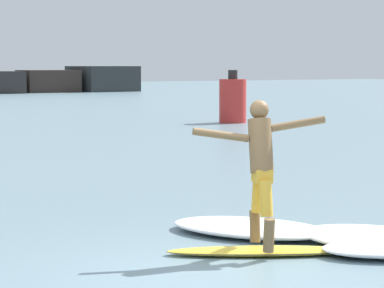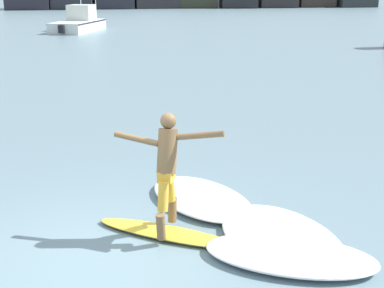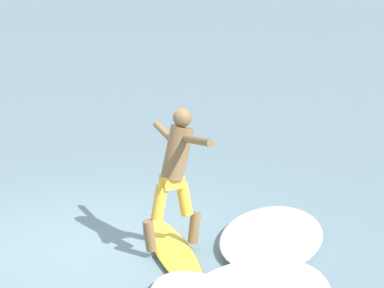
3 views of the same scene
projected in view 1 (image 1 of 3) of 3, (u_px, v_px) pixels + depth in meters
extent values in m
plane|color=slate|center=(222.00, 275.00, 9.84)|extent=(200.00, 200.00, 0.00)
cube|color=#332A26|center=(48.00, 81.00, 75.76)|extent=(4.73, 3.55, 1.84)
cube|color=#2A2F2F|center=(103.00, 79.00, 78.56)|extent=(5.08, 4.85, 2.17)
ellipsoid|color=yellow|center=(262.00, 251.00, 10.85)|extent=(2.20, 1.59, 0.10)
ellipsoid|color=yellow|center=(358.00, 250.00, 10.90)|extent=(0.41, 0.39, 0.08)
ellipsoid|color=#2D2D33|center=(262.00, 251.00, 10.85)|extent=(2.21, 1.61, 0.04)
cone|color=black|center=(183.00, 261.00, 10.83)|extent=(0.07, 0.07, 0.14)
cone|color=black|center=(197.00, 263.00, 10.70)|extent=(0.07, 0.07, 0.14)
cone|color=black|center=(196.00, 258.00, 10.96)|extent=(0.07, 0.07, 0.14)
cylinder|color=brown|center=(255.00, 226.00, 11.13)|extent=(0.19, 0.21, 0.40)
cylinder|color=gold|center=(258.00, 195.00, 10.96)|extent=(0.22, 0.26, 0.44)
cylinder|color=brown|center=(269.00, 235.00, 10.54)|extent=(0.19, 0.21, 0.40)
cylinder|color=gold|center=(266.00, 199.00, 10.63)|extent=(0.22, 0.26, 0.44)
cube|color=gold|center=(262.00, 176.00, 10.78)|extent=(0.28, 0.32, 0.16)
cylinder|color=brown|center=(261.00, 146.00, 10.81)|extent=(0.42, 0.49, 0.69)
sphere|color=brown|center=(259.00, 110.00, 10.85)|extent=(0.23, 0.23, 0.23)
cylinder|color=brown|center=(221.00, 135.00, 10.76)|extent=(0.66, 0.37, 0.21)
cylinder|color=brown|center=(298.00, 124.00, 10.94)|extent=(0.66, 0.35, 0.20)
cylinder|color=red|center=(233.00, 101.00, 35.68)|extent=(1.06, 1.06, 1.71)
cylinder|color=black|center=(233.00, 75.00, 35.59)|extent=(0.37, 0.37, 0.36)
ellipsoid|color=white|center=(250.00, 228.00, 12.19)|extent=(2.16, 2.60, 0.17)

